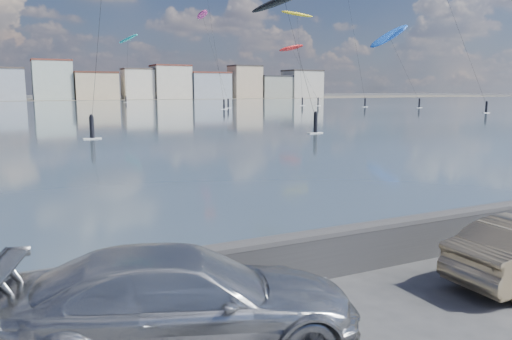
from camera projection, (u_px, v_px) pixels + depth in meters
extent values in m
cube|color=#374A54|center=(32.00, 111.00, 88.35)|extent=(500.00, 177.00, 0.00)
cube|color=#4C473D|center=(19.00, 100.00, 184.31)|extent=(500.00, 60.00, 0.00)
cube|color=#28282B|center=(240.00, 271.00, 9.75)|extent=(400.00, 0.35, 0.90)
cylinder|color=#28282B|center=(240.00, 249.00, 9.68)|extent=(400.00, 0.36, 0.36)
cube|color=#B7C6BC|center=(52.00, 81.00, 175.66)|extent=(13.00, 10.00, 13.50)
cube|color=brown|center=(51.00, 60.00, 174.52)|extent=(13.26, 10.20, 0.60)
cube|color=beige|center=(95.00, 87.00, 182.33)|extent=(15.00, 12.00, 9.50)
cube|color=#562D23|center=(95.00, 72.00, 181.52)|extent=(15.30, 12.24, 0.60)
cube|color=silver|center=(138.00, 85.00, 189.00)|extent=(11.00, 9.00, 11.00)
cube|color=#4C423D|center=(137.00, 69.00, 188.06)|extent=(11.22, 9.18, 0.60)
cube|color=beige|center=(171.00, 83.00, 194.57)|extent=(14.00, 11.00, 12.50)
cube|color=brown|center=(170.00, 66.00, 193.52)|extent=(14.28, 11.22, 0.60)
cube|color=#9EA8B7|center=(208.00, 86.00, 201.57)|extent=(16.00, 12.00, 10.00)
cube|color=brown|center=(208.00, 73.00, 200.71)|extent=(16.32, 12.24, 0.60)
cube|color=#CCB293|center=(245.00, 83.00, 208.55)|extent=(12.00, 10.00, 13.00)
cube|color=#383330|center=(245.00, 66.00, 207.45)|extent=(12.24, 10.20, 0.60)
cube|color=gray|center=(273.00, 87.00, 214.79)|extent=(14.00, 11.00, 9.00)
cube|color=#2D2D33|center=(273.00, 76.00, 214.01)|extent=(14.28, 11.22, 0.60)
cube|color=beige|center=(302.00, 85.00, 220.94)|extent=(15.00, 12.00, 11.50)
cube|color=#383330|center=(302.00, 71.00, 219.96)|extent=(15.30, 12.24, 0.60)
imported|color=#ACAFB4|center=(183.00, 301.00, 7.57)|extent=(5.86, 3.63, 1.59)
ellipsoid|color=red|center=(291.00, 48.00, 124.95)|extent=(8.24, 3.95, 3.11)
cube|color=white|center=(318.00, 106.00, 116.67)|extent=(1.40, 0.42, 0.08)
cylinder|color=black|center=(318.00, 102.00, 116.52)|extent=(0.36, 0.36, 1.70)
sphere|color=black|center=(318.00, 98.00, 116.37)|extent=(0.28, 0.28, 0.28)
cylinder|color=black|center=(304.00, 73.00, 120.71)|extent=(0.35, 12.11, 12.79)
ellipsoid|color=#19BFBF|center=(128.00, 39.00, 155.83)|extent=(6.38, 9.18, 3.71)
cube|color=white|center=(126.00, 102.00, 146.65)|extent=(1.40, 0.42, 0.08)
cylinder|color=black|center=(126.00, 99.00, 146.50)|extent=(0.36, 0.36, 1.70)
sphere|color=black|center=(126.00, 96.00, 146.36)|extent=(0.28, 0.28, 0.28)
cylinder|color=black|center=(127.00, 67.00, 151.14)|extent=(3.99, 11.98, 18.10)
cube|color=white|center=(486.00, 113.00, 82.45)|extent=(1.40, 0.42, 0.08)
cylinder|color=black|center=(486.00, 107.00, 82.30)|extent=(0.36, 0.36, 1.70)
sphere|color=black|center=(487.00, 102.00, 82.16)|extent=(0.28, 0.28, 0.28)
cylinder|color=black|center=(464.00, 44.00, 83.79)|extent=(2.74, 8.55, 20.17)
ellipsoid|color=blue|center=(389.00, 36.00, 106.72)|extent=(8.88, 4.69, 6.68)
cube|color=white|center=(419.00, 108.00, 104.44)|extent=(1.40, 0.42, 0.08)
cylinder|color=black|center=(419.00, 103.00, 104.29)|extent=(0.36, 0.36, 1.70)
sphere|color=black|center=(420.00, 99.00, 104.15)|extent=(0.28, 0.28, 0.28)
cylinder|color=black|center=(404.00, 69.00, 105.48)|extent=(3.04, 6.84, 13.80)
ellipsoid|color=#E5338C|center=(202.00, 15.00, 109.47)|extent=(4.46, 8.55, 1.98)
cube|color=white|center=(228.00, 108.00, 103.33)|extent=(1.40, 0.42, 0.08)
cylinder|color=black|center=(228.00, 103.00, 103.18)|extent=(0.36, 0.36, 1.70)
sphere|color=black|center=(228.00, 99.00, 103.04)|extent=(0.28, 0.28, 0.28)
cylinder|color=black|center=(215.00, 57.00, 106.30)|extent=(1.26, 11.22, 18.73)
ellipsoid|color=yellow|center=(297.00, 14.00, 120.99)|extent=(8.37, 4.37, 2.22)
cube|color=white|center=(302.00, 106.00, 117.71)|extent=(1.40, 0.42, 0.08)
cylinder|color=black|center=(302.00, 102.00, 117.56)|extent=(0.36, 0.36, 1.70)
sphere|color=black|center=(302.00, 98.00, 117.42)|extent=(0.28, 0.28, 0.28)
cylinder|color=black|center=(300.00, 56.00, 119.25)|extent=(2.23, 6.64, 20.60)
cube|color=white|center=(224.00, 109.00, 97.02)|extent=(1.40, 0.42, 0.08)
cylinder|color=black|center=(224.00, 104.00, 96.88)|extent=(0.36, 0.36, 1.70)
sphere|color=black|center=(224.00, 100.00, 96.73)|extent=(0.28, 0.28, 0.28)
cylinder|color=black|center=(215.00, 46.00, 101.00)|extent=(1.64, 12.82, 22.62)
cube|color=white|center=(92.00, 139.00, 39.79)|extent=(1.40, 0.42, 0.08)
cylinder|color=black|center=(92.00, 127.00, 39.64)|extent=(0.36, 0.36, 1.70)
sphere|color=black|center=(91.00, 116.00, 39.50)|extent=(0.28, 0.28, 0.28)
cube|color=white|center=(365.00, 107.00, 109.25)|extent=(1.40, 0.42, 0.08)
cylinder|color=black|center=(365.00, 103.00, 109.11)|extent=(0.36, 0.36, 1.70)
sphere|color=black|center=(365.00, 99.00, 108.96)|extent=(0.28, 0.28, 0.28)
cylinder|color=black|center=(354.00, 32.00, 109.15)|extent=(2.26, 6.82, 29.86)
cube|color=white|center=(315.00, 133.00, 44.85)|extent=(1.40, 0.42, 0.08)
cylinder|color=black|center=(316.00, 123.00, 44.70)|extent=(0.36, 0.36, 1.70)
sphere|color=black|center=(316.00, 113.00, 44.56)|extent=(0.28, 0.28, 0.28)
cylinder|color=black|center=(298.00, 52.00, 50.02)|extent=(3.80, 12.61, 12.56)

